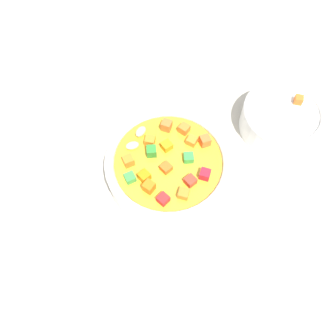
% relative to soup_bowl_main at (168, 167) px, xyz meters
% --- Properties ---
extents(ground_plane, '(1.40, 1.40, 0.02)m').
position_rel_soup_bowl_main_xyz_m(ground_plane, '(-0.00, -0.00, -0.04)').
color(ground_plane, '#BAB2A0').
extents(soup_bowl_main, '(0.18, 0.18, 0.06)m').
position_rel_soup_bowl_main_xyz_m(soup_bowl_main, '(0.00, 0.00, 0.00)').
color(soup_bowl_main, white).
rests_on(soup_bowl_main, ground_plane).
extents(spoon, '(0.11, 0.18, 0.01)m').
position_rel_soup_bowl_main_xyz_m(spoon, '(0.15, 0.03, -0.03)').
color(spoon, silver).
rests_on(spoon, ground_plane).
extents(side_bowl_small, '(0.13, 0.13, 0.05)m').
position_rel_soup_bowl_main_xyz_m(side_bowl_small, '(-0.05, -0.20, -0.00)').
color(side_bowl_small, white).
rests_on(side_bowl_small, ground_plane).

